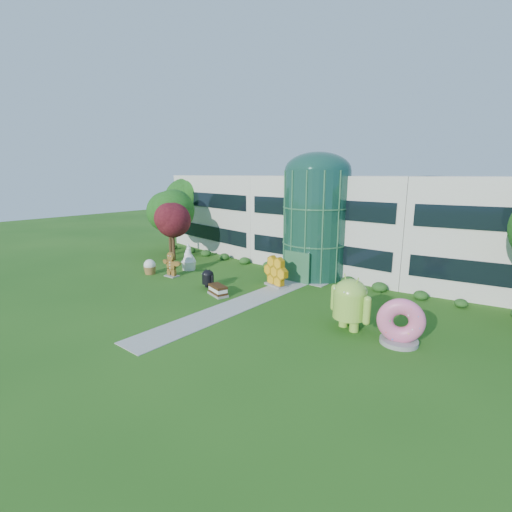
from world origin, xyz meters
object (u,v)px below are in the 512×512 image
Objects in this scene: android_green at (350,300)px; android_black at (208,277)px; donut at (401,321)px; gingerbread at (171,264)px.

android_green reaches higher than android_black.
gingerbread is (-21.54, 0.63, -0.20)m from donut.
gingerbread is (-5.30, 0.29, 0.26)m from android_black.
android_black is 16.24m from donut.
donut is 1.07× the size of gingerbread.
android_green is 2.05× the size of android_black.
gingerbread is at bearing -174.49° from android_black.
android_green is 3.20m from donut.
android_black is at bearing -5.30° from gingerbread.
android_black is (-13.07, 0.26, -0.97)m from android_green.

